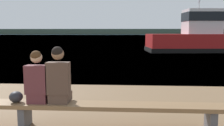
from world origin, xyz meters
TOP-DOWN VIEW (x-y plane):
  - water_surface at (0.00, 126.91)m, footprint 240.00×240.00m
  - far_shoreline at (0.00, 191.38)m, footprint 600.00×12.00m
  - bench_main at (0.23, 3.29)m, footprint 7.15×0.42m
  - person_left at (0.49, 3.30)m, footprint 0.39×0.42m
  - person_right at (0.87, 3.30)m, footprint 0.39×0.42m
  - shopping_bag at (0.08, 3.28)m, footprint 0.24×0.23m
  - tugboat_red at (8.12, 21.38)m, footprint 8.83×4.47m

SIDE VIEW (x-z plane):
  - water_surface at x=0.00m, z-range 0.00..0.00m
  - bench_main at x=0.23m, z-range 0.15..0.59m
  - shopping_bag at x=0.08m, z-range 0.44..0.64m
  - person_left at x=0.49m, z-range 0.37..1.31m
  - person_right at x=0.87m, z-range 0.38..1.39m
  - tugboat_red at x=8.12m, z-range -2.24..4.53m
  - far_shoreline at x=0.00m, z-range 0.00..4.09m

